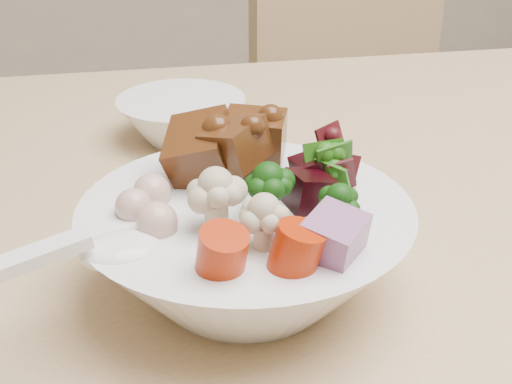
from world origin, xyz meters
TOP-DOWN VIEW (x-y plane):
  - chair_far at (-0.14, 0.75)m, footprint 0.50×0.50m
  - food_bowl at (-0.64, 0.06)m, footprint 0.24×0.24m
  - soup_spoon at (-0.75, 0.03)m, footprint 0.15×0.05m
  - side_bowl at (-0.62, 0.35)m, footprint 0.14×0.14m

SIDE VIEW (x-z plane):
  - chair_far at x=-0.14m, z-range 0.06..1.00m
  - side_bowl at x=-0.62m, z-range 0.84..0.88m
  - food_bowl at x=-0.64m, z-range 0.81..0.94m
  - soup_spoon at x=-0.75m, z-range 0.89..0.92m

